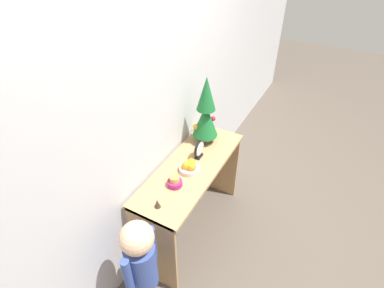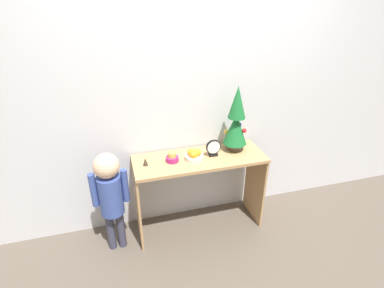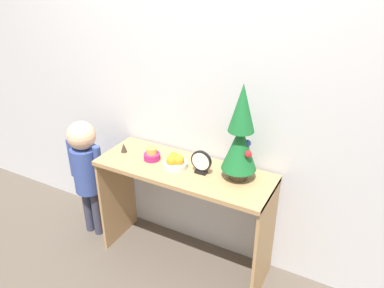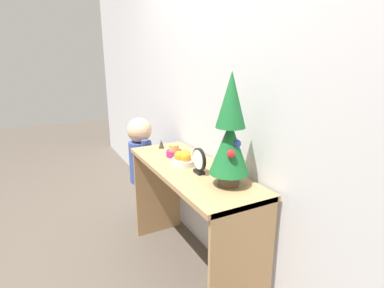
{
  "view_description": "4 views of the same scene",
  "coord_description": "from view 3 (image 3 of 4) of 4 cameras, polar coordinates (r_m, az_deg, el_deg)",
  "views": [
    {
      "loc": [
        -1.59,
        -0.65,
        2.37
      ],
      "look_at": [
        0.01,
        0.21,
        1.0
      ],
      "focal_mm": 28.0,
      "sensor_mm": 36.0,
      "label": 1
    },
    {
      "loc": [
        -0.7,
        -2.01,
        2.11
      ],
      "look_at": [
        -0.07,
        0.21,
        0.93
      ],
      "focal_mm": 28.0,
      "sensor_mm": 36.0,
      "label": 2
    },
    {
      "loc": [
        1.04,
        -1.62,
        2.03
      ],
      "look_at": [
        0.05,
        0.24,
        0.96
      ],
      "focal_mm": 35.0,
      "sensor_mm": 36.0,
      "label": 3
    },
    {
      "loc": [
        1.62,
        -0.61,
        1.44
      ],
      "look_at": [
        -0.02,
        0.24,
        0.93
      ],
      "focal_mm": 28.0,
      "sensor_mm": 36.0,
      "label": 4
    }
  ],
  "objects": [
    {
      "name": "desk_clock",
      "position": [
        2.36,
        1.4,
        -2.83
      ],
      "size": [
        0.14,
        0.04,
        0.16
      ],
      "color": "black",
      "rests_on": "console_table"
    },
    {
      "name": "child_figure",
      "position": [
        2.92,
        -15.91,
        -3.05
      ],
      "size": [
        0.31,
        0.21,
        0.98
      ],
      "color": "#38384C",
      "rests_on": "ground_plane"
    },
    {
      "name": "singing_bowl",
      "position": [
        2.56,
        -6.13,
        -1.64
      ],
      "size": [
        0.11,
        0.11,
        0.09
      ],
      "color": "#9E2366",
      "rests_on": "console_table"
    },
    {
      "name": "ground_plane",
      "position": [
        2.8,
        -3.39,
        -19.66
      ],
      "size": [
        12.0,
        12.0,
        0.0
      ],
      "primitive_type": "plane",
      "color": "brown"
    },
    {
      "name": "figurine",
      "position": [
        2.68,
        -10.36,
        -0.54
      ],
      "size": [
        0.04,
        0.04,
        0.07
      ],
      "color": "#382D23",
      "rests_on": "console_table"
    },
    {
      "name": "mini_tree",
      "position": [
        2.23,
        7.42,
        1.29
      ],
      "size": [
        0.22,
        0.22,
        0.62
      ],
      "color": "#4C3828",
      "rests_on": "console_table"
    },
    {
      "name": "fruit_bowl",
      "position": [
        2.45,
        -2.61,
        -2.73
      ],
      "size": [
        0.16,
        0.16,
        0.1
      ],
      "color": "silver",
      "rests_on": "console_table"
    },
    {
      "name": "back_wall",
      "position": [
        2.47,
        1.61,
        8.45
      ],
      "size": [
        7.0,
        0.05,
        2.5
      ],
      "primitive_type": "cube",
      "color": "silver",
      "rests_on": "ground_plane"
    },
    {
      "name": "console_table",
      "position": [
        2.55,
        -1.23,
        -7.24
      ],
      "size": [
        1.19,
        0.43,
        0.78
      ],
      "color": "tan",
      "rests_on": "ground_plane"
    }
  ]
}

